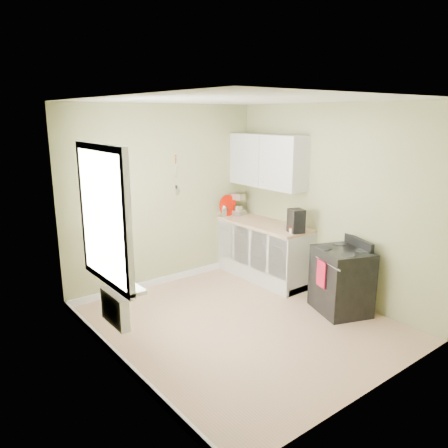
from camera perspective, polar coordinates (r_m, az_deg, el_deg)
floor at (r=5.61m, az=2.27°, el=-12.95°), size 3.20×3.60×0.02m
ceiling at (r=5.00m, az=2.58°, el=16.02°), size 3.20×3.60×0.02m
wall_back at (r=6.59m, az=-7.81°, el=3.56°), size 3.20×0.02×2.70m
wall_left at (r=4.31m, az=-14.18°, el=-2.38°), size 0.02×3.60×2.70m
wall_right at (r=6.28m, az=13.72°, el=2.76°), size 0.02×3.60×2.70m
base_cabinets at (r=6.94m, az=5.21°, el=-3.63°), size 0.60×1.60×0.87m
countertop at (r=6.81m, az=5.23°, el=0.00°), size 0.64×1.60×0.04m
upper_cabinets at (r=6.81m, az=5.68°, el=8.20°), size 0.35×1.40×0.80m
window at (r=4.54m, az=-15.56°, el=0.96°), size 0.06×1.14×1.44m
window_sill at (r=4.76m, az=-14.21°, el=-6.79°), size 0.18×1.14×0.04m
radiator at (r=4.83m, az=-14.06°, el=-10.70°), size 0.12×0.50×0.35m
wall_utensils at (r=6.63m, az=-6.25°, el=5.55°), size 0.02×0.14×0.58m
stove at (r=5.97m, az=15.11°, el=-7.09°), size 0.83×0.86×0.97m
stand_mixer at (r=7.32m, az=1.45°, el=2.58°), size 0.26×0.36×0.40m
kettle at (r=7.16m, az=-0.08°, el=1.71°), size 0.18×0.11×0.19m
coffee_maker at (r=6.26m, az=9.39°, el=0.32°), size 0.25×0.27×0.34m
red_tray at (r=7.20m, az=0.51°, el=2.44°), size 0.35×0.08×0.35m
jar at (r=6.24m, az=8.87°, el=-0.81°), size 0.08×0.08×0.09m
plant_a at (r=4.43m, az=-12.56°, el=-5.82°), size 0.19×0.16×0.32m
plant_b at (r=4.64m, az=-13.90°, el=-4.85°), size 0.24×0.24×0.33m
plant_c at (r=4.86m, az=-15.11°, el=-4.13°), size 0.20×0.20×0.32m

